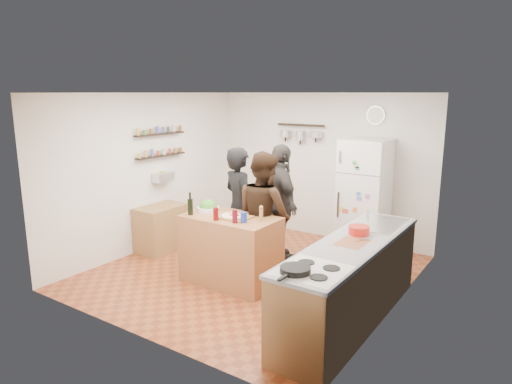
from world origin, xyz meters
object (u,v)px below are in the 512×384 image
Objects in this scene: salt_canister at (244,217)px; counter_run at (351,283)px; person_back at (281,204)px; wall_clock at (376,115)px; fridge at (364,196)px; side_table at (162,228)px; prep_island at (231,249)px; pepper_mill at (261,215)px; skillet at (295,270)px; person_center at (264,215)px; wine_bottle at (190,207)px; person_left at (239,208)px; salad_bowl at (208,209)px; red_bowl at (359,230)px.

salt_canister is 1.54m from counter_run.
wall_clock reaches higher than person_back.
fridge is 2.25× the size of side_table.
pepper_mill is at bearing 6.34° from prep_island.
skillet is (1.52, -2.27, 0.06)m from person_back.
person_center is at bearing 137.10° from person_back.
wine_bottle is 0.27× the size of side_table.
fridge is (-0.65, 3.39, -0.05)m from skillet.
salt_canister is 0.07× the size of person_left.
salad_bowl is 0.17× the size of person_center.
counter_run is 0.60m from red_bowl.
person_back is at bearing 83.06° from prep_island.
skillet is 0.93× the size of wall_clock.
wine_bottle is 2.83m from fridge.
counter_run is 3.22m from wall_clock.
counter_run is (1.45, 0.00, -0.53)m from salt_canister.
fridge is (1.00, 2.18, 0.45)m from prep_island.
wine_bottle is 1.64× the size of salt_canister.
person_center is at bearing 159.41° from counter_run.
salad_bowl is at bearing 180.00° from pepper_mill.
salad_bowl reaches higher than prep_island.
person_center is at bearing 1.71° from side_table.
prep_island is 0.70m from pepper_mill.
red_bowl is at bearing 3.60° from salad_bowl.
prep_island is at bearing 138.58° from person_left.
counter_run is 3.29× the size of side_table.
wine_bottle reaches higher than pepper_mill.
person_back reaches higher than skillet.
pepper_mill is at bearing 144.76° from person_back.
person_back is 1.42m from fridge.
person_center is at bearing -168.13° from person_left.
salt_canister reaches higher than red_bowl.
salt_canister is at bearing 120.00° from person_center.
salt_canister is 2.15m from side_table.
skillet reaches higher than prep_island.
salad_bowl is 0.74m from salt_canister.
person_center reaches higher than skillet.
salad_bowl is 2.56m from fridge.
red_bowl is (-0.05, 0.30, 0.52)m from counter_run.
salad_bowl is 0.77m from person_center.
person_left is 0.67× the size of counter_run.
pepper_mill is at bearing 133.55° from skillet.
skillet is (1.90, -1.76, 0.07)m from person_left.
person_center is 2.54m from wall_clock.
person_left is at bearing 161.48° from counter_run.
salt_canister is 0.07× the size of fridge.
person_center is 0.98× the size of person_back.
prep_island is at bearing 23.75° from wine_bottle.
prep_island is 2.44m from fridge.
counter_run is (2.17, -0.17, -0.49)m from salad_bowl.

